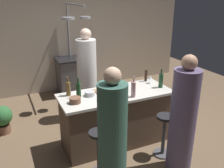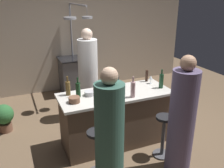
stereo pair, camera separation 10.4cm
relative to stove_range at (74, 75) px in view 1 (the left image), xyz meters
The scene contains 22 objects.
ground_plane 2.49m from the stove_range, 90.00° to the right, with size 9.00×9.00×0.00m, color brown.
back_wall 0.94m from the stove_range, 90.00° to the left, with size 6.40×0.16×2.60m, color #BCAD99.
kitchen_island 2.45m from the stove_range, 90.00° to the right, with size 1.80×0.72×0.90m.
stove_range is the anchor object (origin of this frame).
chef 1.42m from the stove_range, 94.45° to the right, with size 0.38×0.38×1.78m.
bar_stool_left 3.12m from the stove_range, 100.19° to the right, with size 0.28×0.28×0.68m.
guest_left 3.47m from the stove_range, 98.46° to the right, with size 0.35×0.35×1.65m.
bar_stool_right 3.11m from the stove_range, 80.43° to the right, with size 0.28×0.28×0.68m.
guest_right 3.47m from the stove_range, 81.07° to the right, with size 0.36×0.36×1.68m.
overhead_pot_rack 1.25m from the stove_range, 100.05° to the right, with size 0.58×1.35×2.17m.
potted_plant 2.18m from the stove_range, 141.98° to the right, with size 0.36×0.36×0.52m.
cutting_board 2.36m from the stove_range, 93.26° to the right, with size 0.32×0.22×0.02m, color #997047.
pepper_mill 2.35m from the stove_range, 71.50° to the right, with size 0.05×0.05×0.21m, color #382319.
wine_bottle_red 2.50m from the stove_range, 103.85° to the right, with size 0.07×0.07×0.31m.
wine_bottle_amber 2.41m from the stove_range, 107.55° to the right, with size 0.07×0.07×0.30m.
wine_bottle_green 2.72m from the stove_range, 72.84° to the right, with size 0.07×0.07×0.32m.
wine_bottle_rose 2.76m from the stove_range, 86.32° to the right, with size 0.07×0.07×0.32m.
wine_bottle_dark 2.34m from the stove_range, 87.46° to the right, with size 0.07×0.07×0.30m.
wine_glass_by_chef 2.47m from the stove_range, 72.25° to the right, with size 0.07×0.07×0.15m.
wine_glass_near_left_guest 2.74m from the stove_range, 93.86° to the right, with size 0.07×0.07×0.15m.
mixing_bowl_wooden 2.67m from the stove_range, 105.25° to the right, with size 0.16×0.16×0.08m, color brown.
mixing_bowl_steel 2.46m from the stove_range, 99.82° to the right, with size 0.16×0.16×0.07m, color #B7B7BC.
Camera 1 is at (-1.54, -3.21, 2.39)m, focal length 39.13 mm.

